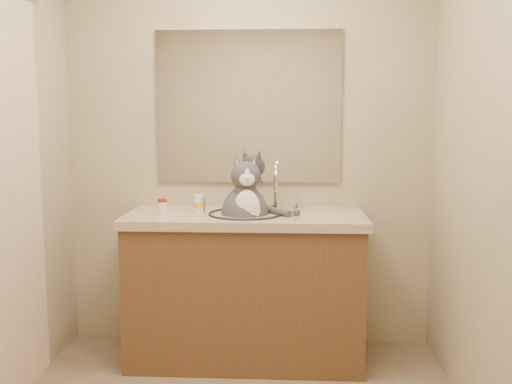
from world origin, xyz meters
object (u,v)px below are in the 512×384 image
at_px(pill_bottle_orange, 199,204).
at_px(grey_canister, 201,205).
at_px(pill_bottle_redcap, 163,206).
at_px(cat, 246,212).

xyz_separation_m(pill_bottle_orange, grey_canister, (0.01, 0.03, -0.01)).
bearing_deg(grey_canister, pill_bottle_redcap, -156.51).
bearing_deg(cat, grey_canister, 152.79).
distance_m(cat, pill_bottle_redcap, 0.47).
height_order(cat, pill_bottle_redcap, cat).
bearing_deg(cat, pill_bottle_orange, 159.17).
height_order(pill_bottle_orange, grey_canister, pill_bottle_orange).
relative_size(pill_bottle_redcap, grey_canister, 1.11).
relative_size(cat, pill_bottle_orange, 5.34).
bearing_deg(pill_bottle_orange, pill_bottle_redcap, -163.20).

